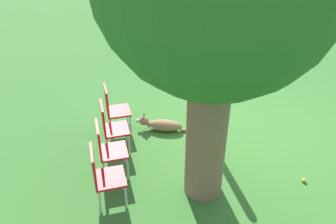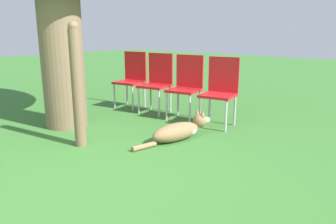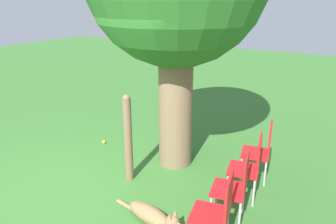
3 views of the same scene
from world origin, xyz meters
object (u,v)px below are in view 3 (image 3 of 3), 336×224
object	(u,v)px
dog	(153,216)
red_chair_0	(218,209)
fence_post	(128,138)
red_chair_2	(250,164)
tennis_ball	(104,142)
red_chair_3	(262,148)
red_chair_1	(236,184)

from	to	relation	value
dog	red_chair_0	distance (m)	0.97
fence_post	red_chair_2	xyz separation A→B (m)	(1.79, 0.44, -0.17)
red_chair_2	tennis_ball	distance (m)	3.10
dog	red_chair_3	size ratio (longest dim) A/B	1.21
red_chair_0	red_chair_3	world-z (taller)	same
red_chair_2	red_chair_3	size ratio (longest dim) A/B	1.00
red_chair_1	tennis_ball	size ratio (longest dim) A/B	14.00
red_chair_0	red_chair_2	xyz separation A→B (m)	(0.00, 1.19, 0.00)
fence_post	red_chair_3	distance (m)	2.08
red_chair_3	tennis_ball	size ratio (longest dim) A/B	14.00
dog	red_chair_2	world-z (taller)	red_chair_2
dog	red_chair_3	world-z (taller)	red_chair_3
fence_post	red_chair_1	size ratio (longest dim) A/B	1.48
dog	red_chair_3	distance (m)	2.03
fence_post	red_chair_2	distance (m)	1.85
red_chair_3	tennis_ball	world-z (taller)	red_chair_3
fence_post	tennis_ball	distance (m)	1.63
dog	red_chair_3	bearing A→B (deg)	74.90
red_chair_2	tennis_ball	world-z (taller)	red_chair_2
fence_post	red_chair_2	size ratio (longest dim) A/B	1.48
red_chair_0	red_chair_3	distance (m)	1.79
fence_post	red_chair_2	world-z (taller)	fence_post
red_chair_0	red_chair_3	size ratio (longest dim) A/B	1.00
red_chair_2	red_chair_3	world-z (taller)	same
fence_post	red_chair_0	distance (m)	1.95
red_chair_1	red_chair_3	size ratio (longest dim) A/B	1.00
red_chair_0	red_chair_2	distance (m)	1.19
red_chair_0	tennis_ball	xyz separation A→B (m)	(-3.04, 1.56, -0.51)
fence_post	red_chair_3	bearing A→B (deg)	30.11
tennis_ball	red_chair_3	bearing A→B (deg)	4.24
fence_post	tennis_ball	size ratio (longest dim) A/B	20.66
red_chair_3	fence_post	bearing A→B (deg)	18.61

